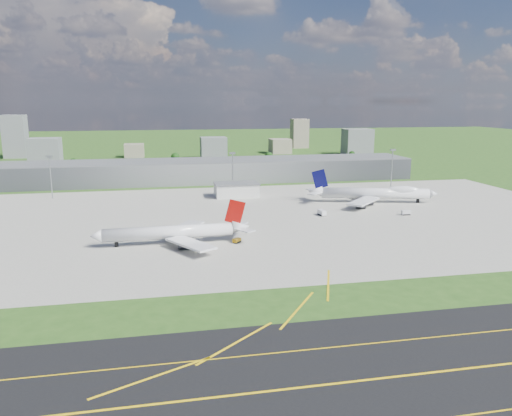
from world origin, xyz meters
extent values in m
plane|color=#295019|center=(0.00, 150.00, 0.00)|extent=(1400.00, 1400.00, 0.00)
cube|color=black|center=(0.00, -110.00, 0.03)|extent=(1400.00, 60.00, 0.06)
cube|color=gray|center=(10.00, 40.00, 0.04)|extent=(360.00, 190.00, 0.08)
cube|color=slate|center=(0.00, 165.00, 7.50)|extent=(300.00, 42.00, 15.00)
cube|color=silver|center=(10.00, 100.00, 4.00)|extent=(26.00, 16.00, 8.00)
cylinder|color=gray|center=(-100.00, 115.00, 12.50)|extent=(0.70, 0.70, 25.00)
cube|color=gray|center=(-100.00, 115.00, 25.30)|extent=(3.50, 2.00, 1.20)
cylinder|color=gray|center=(10.00, 115.00, 12.50)|extent=(0.70, 0.70, 25.00)
cube|color=gray|center=(10.00, 115.00, 25.30)|extent=(3.50, 2.00, 1.20)
cylinder|color=gray|center=(120.00, 115.00, 12.50)|extent=(0.70, 0.70, 25.00)
cube|color=gray|center=(120.00, 115.00, 25.30)|extent=(3.50, 2.00, 1.20)
cylinder|color=silver|center=(-33.75, 2.20, 5.00)|extent=(52.79, 6.52, 5.45)
cone|color=silver|center=(-62.36, 1.62, 5.00)|extent=(4.65, 5.54, 5.45)
cone|color=silver|center=(-3.77, 2.81, 5.72)|extent=(7.38, 5.60, 5.45)
cube|color=#9B0815|center=(-35.56, 2.16, 3.31)|extent=(43.24, 3.11, 1.18)
cube|color=silver|center=(-25.76, -10.59, 3.36)|extent=(19.22, 24.44, 0.82)
cube|color=silver|center=(-26.29, 15.31, 3.36)|extent=(18.56, 24.63, 0.82)
cube|color=maroon|center=(-6.04, 2.76, 12.26)|extent=(9.06, 0.64, 10.98)
cylinder|color=#38383D|center=(-28.05, -7.22, 1.64)|extent=(5.05, 3.01, 2.91)
cylinder|color=#38383D|center=(-28.43, 11.85, 1.64)|extent=(5.05, 3.01, 2.91)
cube|color=black|center=(-28.21, -1.78, 1.14)|extent=(1.48, 1.12, 2.27)
cube|color=black|center=(-28.38, 6.40, 1.14)|extent=(1.48, 1.12, 2.27)
cube|color=black|center=(-54.64, 1.78, 1.14)|extent=(1.48, 1.12, 2.27)
cylinder|color=silver|center=(85.93, 66.24, 5.42)|extent=(60.69, 21.18, 6.11)
cone|color=silver|center=(117.90, 58.00, 5.42)|extent=(6.30, 7.15, 6.11)
cone|color=silver|center=(52.53, 74.86, 6.21)|extent=(9.16, 7.89, 6.11)
cube|color=navy|center=(87.84, 65.75, 3.53)|extent=(49.14, 14.94, 1.28)
ellipsoid|color=silver|center=(101.32, 62.28, 7.25)|extent=(20.46, 10.80, 5.50)
cube|color=silver|center=(81.10, 82.94, 3.65)|extent=(15.91, 28.87, 0.89)
cube|color=silver|center=(73.63, 53.97, 3.65)|extent=(25.59, 25.84, 0.89)
cube|color=#08083F|center=(54.92, 74.24, 13.40)|extent=(9.63, 2.93, 11.91)
cylinder|color=#38383D|center=(83.19, 76.11, 1.77)|extent=(6.04, 4.41, 3.15)
cylinder|color=#38383D|center=(80.14, 87.08, 1.77)|extent=(6.04, 4.41, 3.15)
cylinder|color=#38383D|center=(78.76, 58.93, 1.77)|extent=(6.04, 4.41, 3.15)
cylinder|color=#38383D|center=(70.79, 50.81, 1.77)|extent=(6.04, 4.41, 3.15)
cube|color=black|center=(81.31, 72.02, 1.23)|extent=(1.82, 1.54, 2.46)
cube|color=black|center=(79.10, 63.43, 1.23)|extent=(1.82, 1.54, 2.46)
cube|color=black|center=(109.79, 60.09, 1.23)|extent=(1.82, 1.54, 2.46)
cube|color=#BD820B|center=(-6.10, -1.60, 1.16)|extent=(4.03, 4.06, 1.46)
cube|color=black|center=(-6.10, -1.60, 0.43)|extent=(3.72, 3.74, 0.70)
cube|color=white|center=(44.83, 39.76, 1.66)|extent=(3.25, 5.90, 2.46)
cube|color=black|center=(44.83, 39.76, 0.43)|extent=(3.25, 5.08, 0.70)
cube|color=silver|center=(87.77, 32.13, 1.47)|extent=(4.76, 2.37, 2.08)
cube|color=black|center=(87.77, 32.13, 0.43)|extent=(4.06, 2.45, 0.70)
cube|color=slate|center=(-140.00, 300.00, 12.00)|extent=(28.00, 22.00, 24.00)
cube|color=gray|center=(-60.00, 340.00, 7.00)|extent=(20.00, 18.00, 14.00)
cube|color=slate|center=(20.00, 310.00, 11.00)|extent=(26.00, 20.00, 22.00)
cube|color=gray|center=(100.00, 350.00, 8.00)|extent=(22.00, 24.00, 16.00)
cube|color=slate|center=(180.00, 320.00, 14.00)|extent=(30.00, 22.00, 28.00)
cube|color=slate|center=(-180.00, 360.00, 22.00)|extent=(22.00, 20.00, 44.00)
cube|color=gray|center=(140.00, 410.00, 18.00)|extent=(20.00, 18.00, 36.00)
cylinder|color=#382314|center=(-110.00, 265.00, 1.50)|extent=(0.70, 0.70, 3.00)
sphere|color=black|center=(-110.00, 265.00, 4.88)|extent=(6.75, 6.75, 6.75)
cylinder|color=#382314|center=(-20.00, 280.00, 1.80)|extent=(0.70, 0.70, 3.60)
sphere|color=black|center=(-20.00, 280.00, 5.85)|extent=(8.10, 8.10, 8.10)
cylinder|color=#382314|center=(70.00, 275.00, 1.70)|extent=(0.70, 0.70, 3.40)
sphere|color=black|center=(70.00, 275.00, 5.53)|extent=(7.65, 7.65, 7.65)
cylinder|color=#382314|center=(160.00, 285.00, 1.40)|extent=(0.70, 0.70, 2.80)
sphere|color=black|center=(160.00, 285.00, 4.55)|extent=(6.30, 6.30, 6.30)
camera|label=1|loc=(-37.35, -198.61, 57.53)|focal=35.00mm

